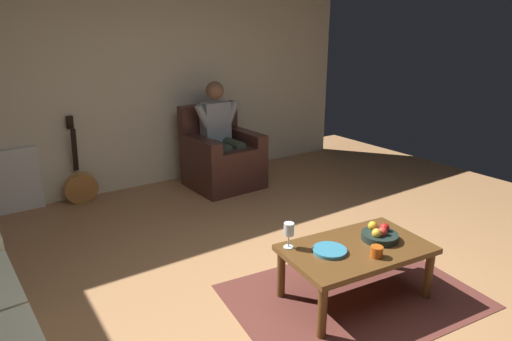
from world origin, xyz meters
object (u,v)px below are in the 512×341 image
object	(u,v)px
coffee_table	(356,254)
candle_jar	(377,252)
fruit_bowl	(379,234)
decorative_dish	(330,251)
person_seated	(221,131)
guitar	(81,184)
wine_glass_near	(289,231)
armchair	(222,159)

from	to	relation	value
coffee_table	candle_jar	bearing A→B (deg)	90.67
fruit_bowl	candle_jar	distance (m)	0.26
decorative_dish	fruit_bowl	bearing A→B (deg)	171.77
person_seated	guitar	world-z (taller)	person_seated
person_seated	fruit_bowl	size ratio (longest dim) A/B	4.87
wine_glass_near	guitar	bearing A→B (deg)	-74.17
wine_glass_near	person_seated	bearing A→B (deg)	-109.21
guitar	wine_glass_near	size ratio (longest dim) A/B	5.29
guitar	wine_glass_near	distance (m)	2.83
guitar	fruit_bowl	size ratio (longest dim) A/B	3.73
person_seated	fruit_bowl	xyz separation A→B (m)	(0.20, 2.60, -0.24)
person_seated	wine_glass_near	xyz separation A→B (m)	(0.81, 2.32, -0.15)
coffee_table	fruit_bowl	distance (m)	0.23
decorative_dish	candle_jar	size ratio (longest dim) A/B	2.76
wine_glass_near	candle_jar	xyz separation A→B (m)	(-0.40, 0.43, -0.09)
candle_jar	coffee_table	bearing A→B (deg)	-89.33
armchair	coffee_table	xyz separation A→B (m)	(0.41, 2.59, 0.01)
armchair	candle_jar	world-z (taller)	armchair
coffee_table	decorative_dish	world-z (taller)	decorative_dish
armchair	decorative_dish	world-z (taller)	armchair
coffee_table	fruit_bowl	world-z (taller)	fruit_bowl
person_seated	decorative_dish	bearing A→B (deg)	74.13
guitar	armchair	bearing A→B (deg)	166.52
fruit_bowl	wine_glass_near	bearing A→B (deg)	-23.98
armchair	coffee_table	size ratio (longest dim) A/B	0.90
person_seated	guitar	distance (m)	1.69
wine_glass_near	fruit_bowl	xyz separation A→B (m)	(-0.61, 0.27, -0.09)
guitar	candle_jar	distance (m)	3.36
person_seated	candle_jar	world-z (taller)	person_seated
wine_glass_near	candle_jar	world-z (taller)	wine_glass_near
armchair	fruit_bowl	distance (m)	2.61
guitar	fruit_bowl	distance (m)	3.29
armchair	decorative_dish	size ratio (longest dim) A/B	4.21
armchair	coffee_table	distance (m)	2.62
fruit_bowl	decorative_dish	xyz separation A→B (m)	(0.42, -0.06, -0.03)
decorative_dish	candle_jar	distance (m)	0.31
coffee_table	candle_jar	xyz separation A→B (m)	(-0.00, 0.17, 0.09)
person_seated	decorative_dish	distance (m)	2.62
coffee_table	wine_glass_near	distance (m)	0.51
person_seated	fruit_bowl	world-z (taller)	person_seated
person_seated	coffee_table	bearing A→B (deg)	78.87
guitar	wine_glass_near	bearing A→B (deg)	105.83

